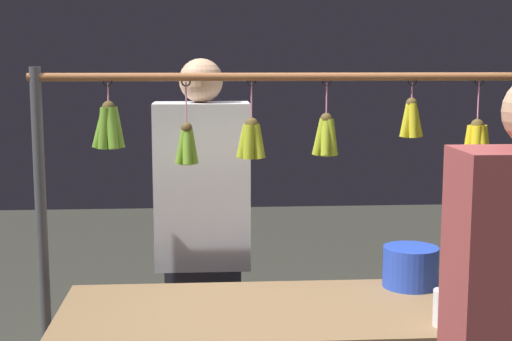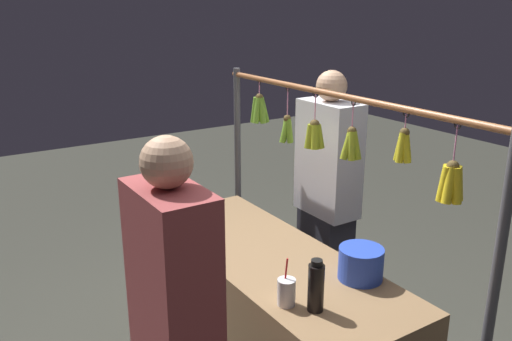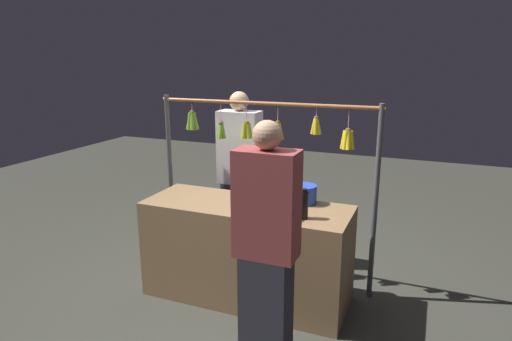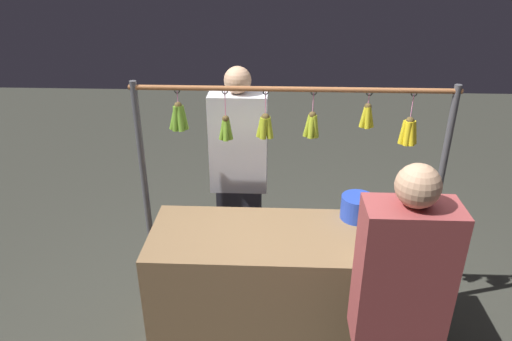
% 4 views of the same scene
% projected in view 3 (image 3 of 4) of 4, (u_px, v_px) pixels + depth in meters
% --- Properties ---
extents(ground_plane, '(12.00, 12.00, 0.00)m').
position_uv_depth(ground_plane, '(247.00, 296.00, 3.88)').
color(ground_plane, '#3A3B32').
extents(market_counter, '(1.72, 0.63, 0.84)m').
position_uv_depth(market_counter, '(247.00, 251.00, 3.77)').
color(market_counter, olive).
rests_on(market_counter, ground).
extents(display_rack, '(2.02, 0.12, 1.67)m').
position_uv_depth(display_rack, '(264.00, 153.00, 3.93)').
color(display_rack, '#4C4C51').
rests_on(display_rack, ground).
extents(water_bottle, '(0.07, 0.07, 0.23)m').
position_uv_depth(water_bottle, '(304.00, 205.00, 3.33)').
color(water_bottle, black).
rests_on(water_bottle, market_counter).
extents(blue_bucket, '(0.21, 0.21, 0.15)m').
position_uv_depth(blue_bucket, '(304.00, 194.00, 3.68)').
color(blue_bucket, blue).
rests_on(blue_bucket, market_counter).
extents(drink_cup, '(0.08, 0.08, 0.21)m').
position_uv_depth(drink_cup, '(287.00, 212.00, 3.31)').
color(drink_cup, silver).
rests_on(drink_cup, market_counter).
extents(vendor_person, '(0.40, 0.22, 1.70)m').
position_uv_depth(vendor_person, '(240.00, 179.00, 4.40)').
color(vendor_person, '#2D2D38').
rests_on(vendor_person, ground).
extents(customer_person, '(0.39, 0.21, 1.66)m').
position_uv_depth(customer_person, '(266.00, 251.00, 2.84)').
color(customer_person, '#2D2D38').
rests_on(customer_person, ground).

